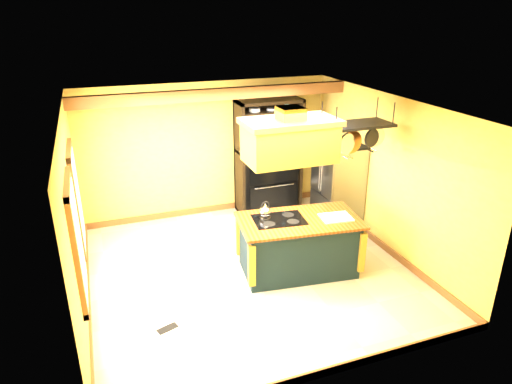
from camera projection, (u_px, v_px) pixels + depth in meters
floor at (249, 270)px, 7.47m from camera, size 5.00×5.00×0.00m
ceiling at (248, 106)px, 6.46m from camera, size 5.00×5.00×0.00m
wall_back at (208, 150)px, 9.14m from camera, size 5.00×0.02×2.70m
wall_front at (327, 279)px, 4.79m from camera, size 5.00×0.02×2.70m
wall_left at (75, 218)px, 6.17m from camera, size 0.02×5.00×2.70m
wall_right at (387, 175)px, 7.76m from camera, size 0.02×5.00×2.70m
ceiling_beam at (216, 94)px, 7.98m from camera, size 5.00×0.15×0.20m
window_near at (77, 241)px, 5.47m from camera, size 0.06×1.06×1.56m
window_far at (77, 198)px, 6.68m from camera, size 0.06×1.06×1.56m
kitchen_island at (298, 245)px, 7.31m from camera, size 2.01×1.27×1.11m
range_hood at (290, 139)px, 6.58m from camera, size 1.37×0.78×0.80m
pot_rack at (356, 131)px, 6.94m from camera, size 1.17×0.54×0.83m
refrigerator at (337, 188)px, 8.68m from camera, size 0.72×0.85×1.65m
hutch at (268, 168)px, 9.47m from camera, size 1.32×0.60×2.34m
floor_register at (167, 328)px, 6.11m from camera, size 0.30×0.20×0.01m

